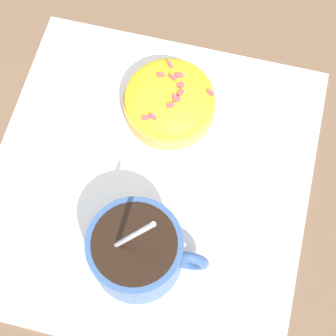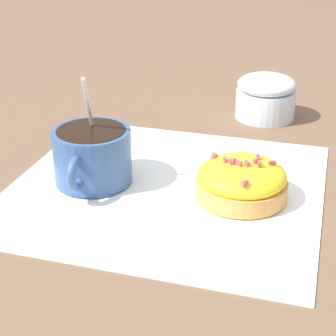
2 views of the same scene
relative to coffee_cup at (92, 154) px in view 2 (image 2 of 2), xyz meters
name	(u,v)px [view 2 (image 2 of 2)]	position (x,y,z in m)	size (l,w,h in m)	color
ground_plane	(166,188)	(0.08, 0.01, -0.03)	(3.00, 3.00, 0.00)	brown
paper_napkin	(166,187)	(0.08, 0.01, -0.03)	(0.32, 0.31, 0.00)	white
coffee_cup	(92,154)	(0.00, 0.00, 0.00)	(0.08, 0.11, 0.12)	#335184
frosted_pastry	(241,182)	(0.15, 0.01, -0.01)	(0.09, 0.09, 0.04)	#D19347
sugar_bowl	(266,96)	(0.14, 0.25, 0.00)	(0.08, 0.08, 0.06)	silver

